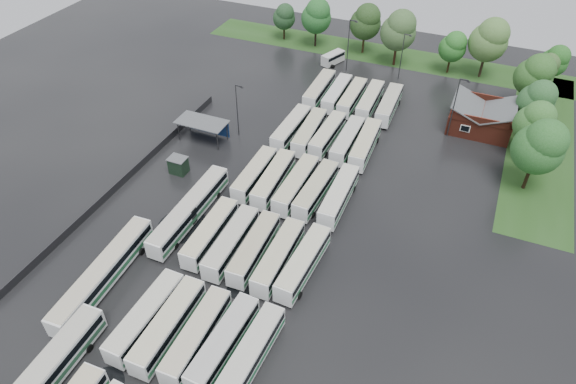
% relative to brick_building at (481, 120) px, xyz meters
% --- Properties ---
extents(ground, '(160.00, 160.00, 0.00)m').
position_rel_brick_building_xyz_m(ground, '(-24.00, -42.77, -1.87)').
color(ground, black).
rests_on(ground, ground).
extents(brick_building, '(10.07, 8.60, 5.39)m').
position_rel_brick_building_xyz_m(brick_building, '(0.00, 0.00, 0.00)').
color(brick_building, maroon).
rests_on(brick_building, ground).
extents(wash_shed, '(8.20, 4.20, 3.58)m').
position_rel_brick_building_xyz_m(wash_shed, '(-41.20, -20.74, 1.12)').
color(wash_shed, '#2D2D30').
rests_on(wash_shed, ground).
extents(utility_hut, '(2.70, 2.20, 2.62)m').
position_rel_brick_building_xyz_m(utility_hut, '(-40.20, -30.17, -0.55)').
color(utility_hut, black).
rests_on(utility_hut, ground).
extents(grass_strip_north, '(80.00, 10.00, 0.01)m').
position_rel_brick_building_xyz_m(grass_strip_north, '(-22.00, 22.03, -1.86)').
color(grass_strip_north, '#204316').
rests_on(grass_strip_north, ground).
extents(grass_strip_east, '(10.00, 50.00, 0.01)m').
position_rel_brick_building_xyz_m(grass_strip_east, '(10.00, 0.03, -1.86)').
color(grass_strip_east, '#204316').
rests_on(grass_strip_east, ground).
extents(west_fence, '(0.10, 50.00, 1.20)m').
position_rel_brick_building_xyz_m(west_fence, '(-46.20, -34.77, -1.27)').
color(west_fence, '#2D2D30').
rests_on(west_fence, ground).
extents(bus_r1c0, '(2.65, 11.60, 3.22)m').
position_rel_brick_building_xyz_m(bus_r1c0, '(-28.22, -55.30, -0.10)').
color(bus_r1c0, white).
rests_on(bus_r1c0, ground).
extents(bus_r1c1, '(2.63, 11.72, 3.25)m').
position_rel_brick_building_xyz_m(bus_r1c1, '(-25.35, -55.35, -0.08)').
color(bus_r1c1, white).
rests_on(bus_r1c1, ground).
extents(bus_r1c2, '(2.64, 11.37, 3.15)m').
position_rel_brick_building_xyz_m(bus_r1c2, '(-21.94, -55.20, -0.13)').
color(bus_r1c2, white).
rests_on(bus_r1c2, ground).
extents(bus_r1c3, '(2.86, 11.43, 3.16)m').
position_rel_brick_building_xyz_m(bus_r1c3, '(-18.94, -54.88, -0.13)').
color(bus_r1c3, white).
rests_on(bus_r1c3, ground).
extents(bus_r1c4, '(2.75, 11.28, 3.12)m').
position_rel_brick_building_xyz_m(bus_r1c4, '(-15.78, -54.84, -0.15)').
color(bus_r1c4, white).
rests_on(bus_r1c4, ground).
extents(bus_r2c0, '(2.68, 11.42, 3.16)m').
position_rel_brick_building_xyz_m(bus_r2c0, '(-28.29, -41.29, -0.13)').
color(bus_r2c0, white).
rests_on(bus_r2c0, ground).
extents(bus_r2c1, '(2.69, 11.53, 3.20)m').
position_rel_brick_building_xyz_m(bus_r2c1, '(-25.04, -41.75, -0.11)').
color(bus_r2c1, white).
rests_on(bus_r2c1, ground).
extents(bus_r2c2, '(2.78, 11.38, 3.15)m').
position_rel_brick_building_xyz_m(bus_r2c2, '(-21.95, -41.54, -0.14)').
color(bus_r2c2, white).
rests_on(bus_r2c2, ground).
extents(bus_r2c3, '(2.56, 11.46, 3.18)m').
position_rel_brick_building_xyz_m(bus_r2c3, '(-18.61, -41.65, -0.12)').
color(bus_r2c3, white).
rests_on(bus_r2c3, ground).
extents(bus_r2c4, '(2.97, 11.57, 3.19)m').
position_rel_brick_building_xyz_m(bus_r2c4, '(-15.47, -41.40, -0.11)').
color(bus_r2c4, white).
rests_on(bus_r2c4, ground).
extents(bus_r3c0, '(2.46, 11.09, 3.08)m').
position_rel_brick_building_xyz_m(bus_r3c0, '(-28.45, -28.05, -0.17)').
color(bus_r3c0, white).
rests_on(bus_r3c0, ground).
extents(bus_r3c1, '(2.89, 11.63, 3.21)m').
position_rel_brick_building_xyz_m(bus_r3c1, '(-25.40, -28.11, -0.10)').
color(bus_r3c1, white).
rests_on(bus_r3c1, ground).
extents(bus_r3c2, '(2.62, 11.71, 3.25)m').
position_rel_brick_building_xyz_m(bus_r3c2, '(-21.92, -28.05, -0.08)').
color(bus_r3c2, white).
rests_on(bus_r3c2, ground).
extents(bus_r3c3, '(2.88, 11.49, 3.17)m').
position_rel_brick_building_xyz_m(bus_r3c3, '(-18.97, -27.92, -0.12)').
color(bus_r3c3, white).
rests_on(bus_r3c3, ground).
extents(bus_r3c4, '(2.66, 11.67, 3.24)m').
position_rel_brick_building_xyz_m(bus_r3c4, '(-15.55, -27.93, -0.09)').
color(bus_r3c4, white).
rests_on(bus_r3c4, ground).
extents(bus_r4c0, '(2.63, 11.51, 3.19)m').
position_rel_brick_building_xyz_m(bus_r4c0, '(-28.29, -14.68, -0.11)').
color(bus_r4c0, white).
rests_on(bus_r4c0, ground).
extents(bus_r4c1, '(2.91, 11.50, 3.17)m').
position_rel_brick_building_xyz_m(bus_r4c1, '(-25.12, -14.62, -0.12)').
color(bus_r4c1, white).
rests_on(bus_r4c1, ground).
extents(bus_r4c2, '(2.65, 11.19, 3.10)m').
position_rel_brick_building_xyz_m(bus_r4c2, '(-22.18, -14.07, -0.16)').
color(bus_r4c2, white).
rests_on(bus_r4c2, ground).
extents(bus_r4c3, '(2.45, 11.29, 3.14)m').
position_rel_brick_building_xyz_m(bus_r4c3, '(-18.71, -14.47, -0.14)').
color(bus_r4c3, white).
rests_on(bus_r4c3, ground).
extents(bus_r4c4, '(2.91, 11.75, 3.25)m').
position_rel_brick_building_xyz_m(bus_r4c4, '(-15.77, -14.46, -0.08)').
color(bus_r4c4, white).
rests_on(bus_r4c4, ground).
extents(bus_r5c0, '(2.73, 11.69, 3.24)m').
position_rel_brick_building_xyz_m(bus_r5c0, '(-28.57, -0.77, -0.08)').
color(bus_r5c0, white).
rests_on(bus_r5c0, ground).
extents(bus_r5c1, '(2.58, 11.23, 3.12)m').
position_rel_brick_building_xyz_m(bus_r5c1, '(-25.16, -0.80, -0.15)').
color(bus_r5c1, white).
rests_on(bus_r5c1, ground).
extents(bus_r5c2, '(2.44, 11.12, 3.09)m').
position_rel_brick_building_xyz_m(bus_r5c2, '(-22.20, -1.08, -0.17)').
color(bus_r5c2, white).
rests_on(bus_r5c2, ground).
extents(bus_r5c3, '(2.66, 11.31, 3.13)m').
position_rel_brick_building_xyz_m(bus_r5c3, '(-18.91, -0.89, -0.14)').
color(bus_r5c3, white).
rests_on(bus_r5c3, ground).
extents(bus_r5c4, '(2.78, 11.56, 3.20)m').
position_rel_brick_building_xyz_m(bus_r5c4, '(-15.42, -1.09, -0.11)').
color(bus_r5c4, white).
rests_on(bus_r5c4, ground).
extents(artic_bus_west_a, '(2.87, 17.50, 3.24)m').
position_rel_brick_building_xyz_m(artic_bus_west_a, '(-33.21, -65.96, -0.07)').
color(artic_bus_west_a, white).
rests_on(artic_bus_west_a, ground).
extents(artic_bus_west_b, '(2.44, 17.07, 3.17)m').
position_rel_brick_building_xyz_m(artic_bus_west_b, '(-32.99, -38.56, -0.11)').
color(artic_bus_west_b, white).
rests_on(artic_bus_west_b, ground).
extents(artic_bus_west_c, '(3.28, 17.43, 3.22)m').
position_rel_brick_building_xyz_m(artic_bus_west_c, '(-36.41, -52.15, -0.08)').
color(artic_bus_west_c, white).
rests_on(artic_bus_west_c, ground).
extents(minibus, '(3.79, 5.66, 2.32)m').
position_rel_brick_building_xyz_m(minibus, '(-30.95, 13.69, -0.58)').
color(minibus, silver).
rests_on(minibus, ground).
extents(tree_north_0, '(4.92, 4.92, 8.15)m').
position_rel_brick_building_xyz_m(tree_north_0, '(-44.95, 20.93, 3.37)').
color(tree_north_0, black).
rests_on(tree_north_0, ground).
extents(tree_north_1, '(6.39, 6.39, 10.58)m').
position_rel_brick_building_xyz_m(tree_north_1, '(-37.18, 20.23, 4.94)').
color(tree_north_1, black).
rests_on(tree_north_1, ground).
extents(tree_north_2, '(6.47, 6.47, 10.71)m').
position_rel_brick_building_xyz_m(tree_north_2, '(-26.66, 21.13, 5.03)').
color(tree_north_2, '#372614').
rests_on(tree_north_2, ground).
extents(tree_north_3, '(7.05, 7.05, 11.68)m').
position_rel_brick_building_xyz_m(tree_north_3, '(-19.04, 18.00, 5.65)').
color(tree_north_3, '#331C10').
rests_on(tree_north_3, ground).
extents(tree_north_4, '(5.25, 5.25, 8.70)m').
position_rel_brick_building_xyz_m(tree_north_4, '(-8.34, 18.90, 3.73)').
color(tree_north_4, black).
rests_on(tree_north_4, ground).
extents(tree_north_5, '(7.30, 7.30, 12.09)m').
position_rel_brick_building_xyz_m(tree_north_5, '(-2.14, 19.59, 5.91)').
color(tree_north_5, '#332419').
rests_on(tree_north_5, ground).
extents(tree_north_6, '(5.16, 5.16, 8.54)m').
position_rel_brick_building_xyz_m(tree_north_6, '(10.01, 20.32, 3.63)').
color(tree_north_6, '#35271D').
rests_on(tree_north_6, ground).
extents(tree_east_0, '(7.09, 7.09, 11.74)m').
position_rel_brick_building_xyz_m(tree_east_0, '(8.31, -13.75, 5.69)').
color(tree_east_0, black).
rests_on(tree_east_0, ground).
extents(tree_east_1, '(5.93, 5.93, 9.83)m').
position_rel_brick_building_xyz_m(tree_east_1, '(7.57, -5.19, 4.46)').
color(tree_east_1, '#362115').
rests_on(tree_east_1, ground).
extents(tree_east_2, '(5.90, 5.90, 9.78)m').
position_rel_brick_building_xyz_m(tree_east_2, '(7.55, 2.01, 4.42)').
color(tree_east_2, black).
rests_on(tree_east_2, ground).
extents(tree_east_3, '(6.47, 6.47, 10.71)m').
position_rel_brick_building_xyz_m(tree_east_3, '(6.66, 9.80, 5.02)').
color(tree_east_3, black).
rests_on(tree_east_3, ground).
extents(tree_east_4, '(4.55, 4.54, 7.52)m').
position_rel_brick_building_xyz_m(tree_east_4, '(8.80, 18.57, 2.97)').
color(tree_east_4, black).
rests_on(tree_east_4, ground).
extents(lamp_post_ne, '(1.62, 0.32, 10.53)m').
position_rel_brick_building_xyz_m(lamp_post_ne, '(-4.39, -4.16, 4.25)').
color(lamp_post_ne, '#2D2D30').
rests_on(lamp_post_ne, ground).
extents(lamp_post_nw, '(1.43, 0.28, 9.28)m').
position_rel_brick_building_xyz_m(lamp_post_nw, '(-36.49, -17.47, 3.52)').
color(lamp_post_nw, '#2D2D30').
rests_on(lamp_post_nw, ground).
extents(lamp_post_back_w, '(1.61, 0.31, 10.47)m').
position_rel_brick_building_xyz_m(lamp_post_back_w, '(-27.29, 11.90, 4.21)').
color(lamp_post_back_w, '#2D2D30').
rests_on(lamp_post_back_w, ground).
extents(lamp_post_back_e, '(1.41, 0.28, 9.17)m').
position_rel_brick_building_xyz_m(lamp_post_back_e, '(-16.75, 12.51, 3.46)').
color(lamp_post_back_e, '#2D2D30').
rests_on(lamp_post_back_e, ground).
extents(puddle_0, '(3.83, 3.83, 0.01)m').
position_rel_brick_building_xyz_m(puddle_0, '(-28.25, -62.75, -1.86)').
color(puddle_0, black).
rests_on(puddle_0, ground).
extents(puddle_2, '(6.77, 6.77, 0.01)m').
position_rel_brick_building_xyz_m(puddle_2, '(-33.41, -40.11, -1.86)').
color(puddle_2, black).
rests_on(puddle_2, ground).
extents(puddle_3, '(3.03, 3.03, 0.01)m').
position_rel_brick_building_xyz_m(puddle_3, '(-21.43, -46.74, -1.86)').
color(puddle_3, black).
rests_on(puddle_3, ground).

